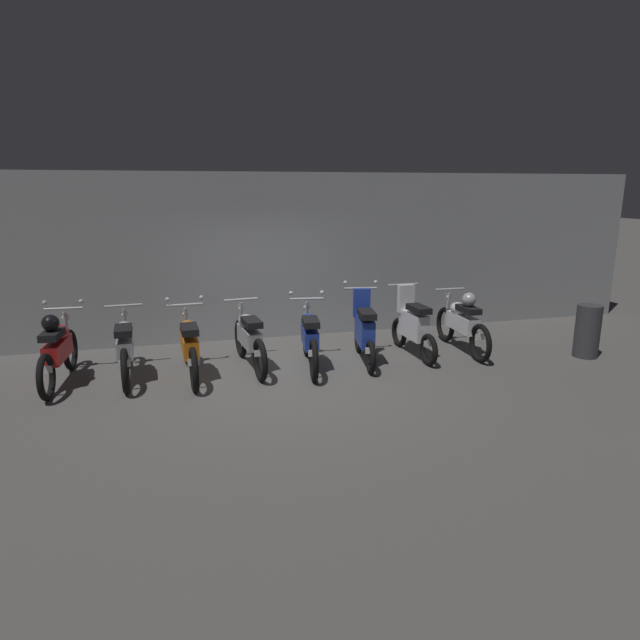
{
  "coord_description": "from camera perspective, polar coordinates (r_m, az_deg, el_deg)",
  "views": [
    {
      "loc": [
        -1.51,
        -7.72,
        2.81
      ],
      "look_at": [
        0.66,
        0.45,
        0.75
      ],
      "focal_mm": 30.51,
      "sensor_mm": 36.0,
      "label": 1
    }
  ],
  "objects": [
    {
      "name": "motorbike_slot_5",
      "position": [
        8.95,
        4.66,
        -1.12
      ],
      "size": [
        0.58,
        1.67,
        1.29
      ],
      "color": "black",
      "rests_on": "ground"
    },
    {
      "name": "motorbike_slot_2",
      "position": [
        8.45,
        -13.54,
        -2.6
      ],
      "size": [
        0.59,
        1.95,
        1.15
      ],
      "color": "black",
      "rests_on": "ground"
    },
    {
      "name": "motorbike_slot_4",
      "position": [
        8.66,
        -1.1,
        -1.82
      ],
      "size": [
        0.58,
        1.94,
        1.15
      ],
      "color": "black",
      "rests_on": "ground"
    },
    {
      "name": "motorbike_slot_7",
      "position": [
        9.82,
        14.68,
        -0.2
      ],
      "size": [
        0.56,
        1.95,
        1.08
      ],
      "color": "black",
      "rests_on": "ground"
    },
    {
      "name": "motorbike_slot_6",
      "position": [
        9.41,
        9.69,
        -0.55
      ],
      "size": [
        0.56,
        1.68,
        1.18
      ],
      "color": "black",
      "rests_on": "ground"
    },
    {
      "name": "trash_bin",
      "position": [
        10.26,
        26.24,
        -1.05
      ],
      "size": [
        0.41,
        0.41,
        0.9
      ],
      "primitive_type": "cylinder",
      "color": "#38383D",
      "rests_on": "ground"
    },
    {
      "name": "back_wall",
      "position": [
        10.37,
        -6.42,
        6.62
      ],
      "size": [
        16.0,
        0.3,
        3.09
      ],
      "primitive_type": "cube",
      "color": "gray",
      "rests_on": "ground"
    },
    {
      "name": "motorbike_slot_0",
      "position": [
        8.79,
        -25.8,
        -2.74
      ],
      "size": [
        0.59,
        1.95,
        1.15
      ],
      "color": "black",
      "rests_on": "ground"
    },
    {
      "name": "motorbike_slot_1",
      "position": [
        8.67,
        -19.74,
        -2.65
      ],
      "size": [
        0.56,
        1.95,
        1.03
      ],
      "color": "black",
      "rests_on": "ground"
    },
    {
      "name": "motorbike_slot_3",
      "position": [
        8.7,
        -7.45,
        -1.88
      ],
      "size": [
        0.56,
        1.95,
        1.03
      ],
      "color": "black",
      "rests_on": "ground"
    },
    {
      "name": "ground_plane",
      "position": [
        8.36,
        -3.59,
        -5.98
      ],
      "size": [
        80.0,
        80.0,
        0.0
      ],
      "primitive_type": "plane",
      "color": "#565451"
    }
  ]
}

